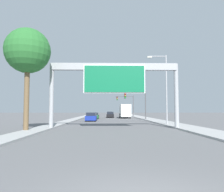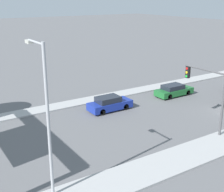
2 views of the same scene
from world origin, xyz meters
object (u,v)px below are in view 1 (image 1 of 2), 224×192
(car_mid_left, at_px, (91,117))
(street_lamp_right, at_px, (164,84))
(traffic_light_mid_block, at_px, (127,102))
(palm_tree_foreground, at_px, (28,52))
(car_far_center, at_px, (110,115))
(car_mid_right, at_px, (110,114))
(truck_box_primary, at_px, (125,111))
(car_far_left, at_px, (94,116))
(sign_gantry, at_px, (114,77))
(traffic_light_near_intersection, at_px, (138,100))

(car_mid_left, height_order, street_lamp_right, street_lamp_right)
(traffic_light_mid_block, xyz_separation_m, street_lamp_right, (1.48, -34.81, 1.10))
(traffic_light_mid_block, bearing_deg, car_mid_left, -109.44)
(traffic_light_mid_block, relative_size, palm_tree_foreground, 0.65)
(traffic_light_mid_block, distance_m, palm_tree_foreground, 44.76)
(palm_tree_foreground, bearing_deg, car_far_center, 77.26)
(car_mid_right, bearing_deg, palm_tree_foreground, -99.38)
(palm_tree_foreground, bearing_deg, traffic_light_mid_block, 72.99)
(car_mid_right, xyz_separation_m, car_mid_left, (-3.50, -29.97, 0.03))
(car_mid_left, xyz_separation_m, car_far_center, (3.50, 16.93, -0.02))
(truck_box_primary, bearing_deg, car_mid_left, -115.83)
(palm_tree_foreground, bearing_deg, car_far_left, 80.66)
(car_far_center, bearing_deg, car_mid_right, 90.00)
(traffic_light_mid_block, bearing_deg, palm_tree_foreground, -107.01)
(sign_gantry, relative_size, truck_box_primary, 1.51)
(truck_box_primary, bearing_deg, traffic_light_near_intersection, -80.15)
(car_far_center, relative_size, palm_tree_foreground, 0.47)
(street_lamp_right, bearing_deg, sign_gantry, -141.04)
(car_far_left, height_order, traffic_light_mid_block, traffic_light_mid_block)
(truck_box_primary, relative_size, traffic_light_mid_block, 1.45)
(car_far_center, distance_m, traffic_light_near_intersection, 14.04)
(sign_gantry, xyz_separation_m, street_lamp_right, (6.55, 5.30, -0.02))
(truck_box_primary, distance_m, street_lamp_right, 25.43)
(car_far_left, xyz_separation_m, street_lamp_right, (10.05, -19.42, 4.62))
(car_mid_left, bearing_deg, car_mid_right, 83.34)
(car_mid_left, distance_m, palm_tree_foreground, 20.05)
(sign_gantry, bearing_deg, car_mid_right, 90.00)
(sign_gantry, xyz_separation_m, truck_box_primary, (3.50, 30.28, -3.66))
(car_far_center, xyz_separation_m, street_lamp_right, (6.55, -27.45, 4.59))
(car_mid_right, distance_m, palm_tree_foreground, 49.47)
(car_far_center, relative_size, traffic_light_mid_block, 0.72)
(sign_gantry, relative_size, traffic_light_mid_block, 2.19)
(car_far_left, height_order, palm_tree_foreground, palm_tree_foreground)
(traffic_light_near_intersection, xyz_separation_m, street_lamp_right, (1.29, -14.81, 1.49))
(sign_gantry, relative_size, car_mid_left, 2.95)
(car_far_left, xyz_separation_m, traffic_light_mid_block, (8.57, 15.39, 3.52))
(car_far_left, height_order, street_lamp_right, street_lamp_right)
(sign_gantry, bearing_deg, car_far_center, 90.00)
(street_lamp_right, bearing_deg, traffic_light_mid_block, 92.44)
(car_mid_left, relative_size, traffic_light_near_intersection, 0.81)
(car_far_left, height_order, truck_box_primary, truck_box_primary)
(car_mid_left, height_order, traffic_light_mid_block, traffic_light_mid_block)
(car_far_left, bearing_deg, traffic_light_mid_block, 60.88)
(truck_box_primary, bearing_deg, car_far_center, 144.81)
(car_far_left, bearing_deg, street_lamp_right, -62.63)
(traffic_light_near_intersection, xyz_separation_m, palm_tree_foreground, (-13.26, -22.70, 3.46))
(car_mid_right, height_order, car_far_left, car_mid_right)
(palm_tree_foreground, bearing_deg, car_mid_left, 76.29)
(car_mid_left, bearing_deg, car_far_left, 90.00)
(sign_gantry, xyz_separation_m, car_far_center, (0.00, 32.75, -4.61))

